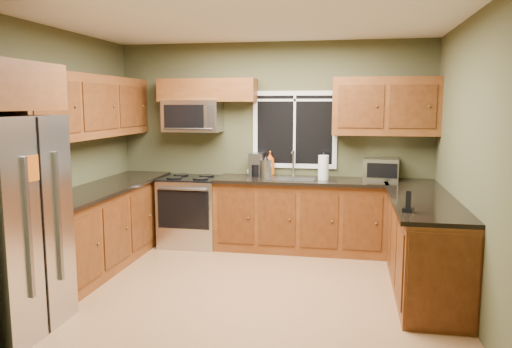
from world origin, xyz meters
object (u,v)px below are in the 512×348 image
(coffee_maker, at_px, (257,165))
(soap_bottle_c, at_px, (252,170))
(range, at_px, (191,211))
(paper_towel_roll, at_px, (323,167))
(refrigerator, at_px, (4,226))
(microwave, at_px, (193,116))
(soap_bottle_a, at_px, (270,163))
(kettle, at_px, (266,167))
(cordless_phone, at_px, (408,206))
(toaster_oven, at_px, (381,169))

(coffee_maker, bearing_deg, soap_bottle_c, -172.94)
(range, height_order, paper_towel_roll, paper_towel_roll)
(refrigerator, xyz_separation_m, microwave, (0.69, 2.91, 0.83))
(paper_towel_roll, relative_size, soap_bottle_a, 1.04)
(range, distance_m, paper_towel_roll, 1.86)
(kettle, xyz_separation_m, soap_bottle_c, (-0.20, 0.08, -0.05))
(kettle, bearing_deg, range, -175.13)
(range, relative_size, cordless_phone, 4.89)
(coffee_maker, xyz_separation_m, kettle, (0.14, -0.08, -0.01))
(soap_bottle_c, bearing_deg, soap_bottle_a, 16.40)
(range, bearing_deg, coffee_maker, 11.07)
(refrigerator, bearing_deg, range, 76.03)
(microwave, bearing_deg, soap_bottle_c, 1.79)
(range, relative_size, microwave, 1.23)
(microwave, relative_size, cordless_phone, 3.97)
(refrigerator, bearing_deg, kettle, 59.39)
(refrigerator, xyz_separation_m, soap_bottle_a, (1.72, 3.00, 0.20))
(soap_bottle_a, xyz_separation_m, soap_bottle_c, (-0.24, -0.07, -0.08))
(soap_bottle_a, bearing_deg, range, -167.45)
(refrigerator, relative_size, toaster_oven, 3.87)
(toaster_oven, height_order, cordless_phone, toaster_oven)
(refrigerator, xyz_separation_m, kettle, (1.69, 2.85, 0.17))
(refrigerator, distance_m, soap_bottle_a, 3.47)
(microwave, distance_m, toaster_oven, 2.56)
(soap_bottle_a, relative_size, soap_bottle_c, 2.01)
(range, relative_size, toaster_oven, 2.01)
(microwave, height_order, coffee_maker, microwave)
(coffee_maker, relative_size, soap_bottle_a, 0.93)
(refrigerator, bearing_deg, cordless_phone, 16.73)
(microwave, distance_m, soap_bottle_a, 1.21)
(microwave, distance_m, cordless_phone, 3.31)
(kettle, distance_m, paper_towel_roll, 0.76)
(kettle, bearing_deg, microwave, 177.09)
(refrigerator, height_order, toaster_oven, refrigerator)
(kettle, bearing_deg, cordless_phone, -49.39)
(microwave, height_order, paper_towel_roll, microwave)
(refrigerator, bearing_deg, soap_bottle_c, 63.07)
(refrigerator, xyz_separation_m, soap_bottle_c, (1.49, 2.93, 0.12))
(toaster_oven, distance_m, cordless_phone, 1.93)
(refrigerator, xyz_separation_m, toaster_oven, (3.16, 2.92, 0.17))
(coffee_maker, xyz_separation_m, cordless_phone, (1.74, -1.95, -0.09))
(toaster_oven, xyz_separation_m, cordless_phone, (0.12, -1.93, -0.08))
(refrigerator, height_order, coffee_maker, refrigerator)
(soap_bottle_c, relative_size, cordless_phone, 0.85)
(paper_towel_roll, bearing_deg, kettle, 174.07)
(refrigerator, relative_size, soap_bottle_a, 5.48)
(range, bearing_deg, kettle, 4.87)
(toaster_oven, relative_size, coffee_maker, 1.53)
(coffee_maker, bearing_deg, refrigerator, -117.85)
(range, bearing_deg, paper_towel_roll, 0.22)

